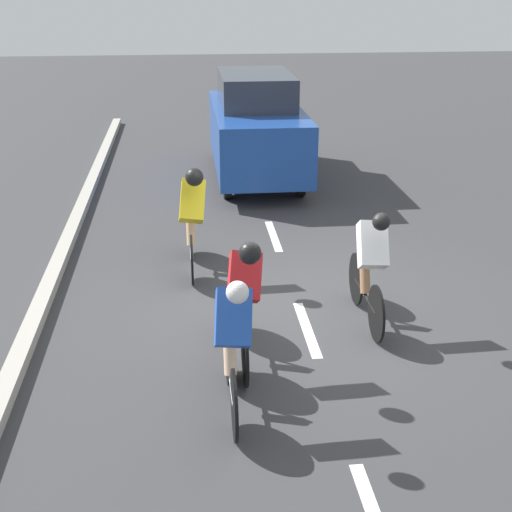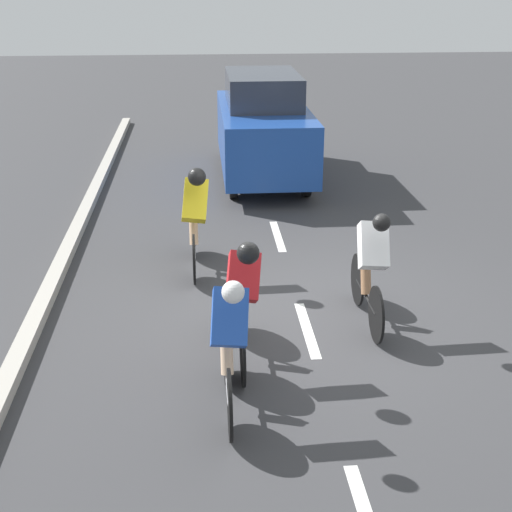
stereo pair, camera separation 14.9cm
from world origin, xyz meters
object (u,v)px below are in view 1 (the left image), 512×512
at_px(cyclist_red, 244,297).
at_px(cyclist_white, 370,264).
at_px(cyclist_yellow, 192,216).
at_px(support_car, 256,127).
at_px(cyclist_blue, 232,341).

height_order(cyclist_red, cyclist_white, cyclist_red).
xyz_separation_m(cyclist_yellow, support_car, (-1.37, -4.83, 0.22)).
distance_m(cyclist_blue, support_car, 8.36).
distance_m(cyclist_yellow, support_car, 5.02).
bearing_deg(cyclist_yellow, support_car, -105.84).
relative_size(cyclist_yellow, cyclist_white, 1.00).
bearing_deg(cyclist_white, cyclist_blue, 44.39).
bearing_deg(cyclist_yellow, cyclist_blue, 95.05).
distance_m(cyclist_red, cyclist_blue, 0.93).
relative_size(cyclist_red, cyclist_blue, 1.05).
bearing_deg(support_car, cyclist_red, 83.16).
distance_m(cyclist_blue, cyclist_yellow, 3.47).
relative_size(cyclist_red, cyclist_yellow, 1.03).
relative_size(cyclist_blue, support_car, 0.38).
bearing_deg(cyclist_yellow, cyclist_white, 138.75).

